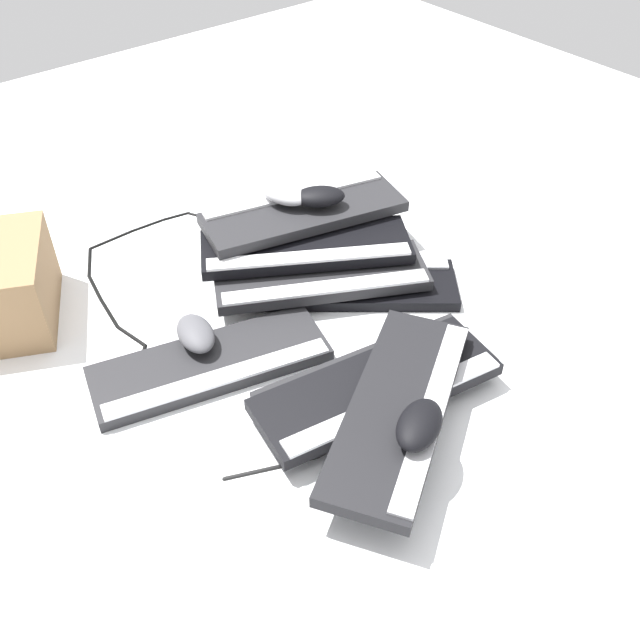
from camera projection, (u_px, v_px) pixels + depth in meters
ground_plane at (322, 339)px, 1.40m from camera, size 3.20×3.20×0.00m
keyboard_0 at (379, 380)px, 1.30m from camera, size 0.22×0.46×0.03m
keyboard_1 at (352, 284)px, 1.51m from camera, size 0.39×0.44×0.03m
keyboard_2 at (211, 364)px, 1.33m from camera, size 0.26×0.46×0.03m
keyboard_3 at (378, 387)px, 1.24m from camera, size 0.22×0.46×0.03m
keyboard_4 at (321, 277)px, 1.48m from camera, size 0.34×0.46×0.03m
keyboard_5 at (306, 247)px, 1.50m from camera, size 0.36×0.45×0.03m
keyboard_6 at (303, 211)px, 1.55m from camera, size 0.25×0.46×0.03m
keyboard_7 at (400, 408)px, 1.17m from camera, size 0.36×0.45×0.03m
mouse_0 at (267, 227)px, 1.66m from camera, size 0.13×0.10×0.04m
mouse_1 at (196, 333)px, 1.34m from camera, size 0.12×0.09×0.04m
mouse_2 at (285, 194)px, 1.54m from camera, size 0.13×0.10×0.04m
mouse_3 at (319, 196)px, 1.53m from camera, size 0.11×0.13×0.04m
mouse_4 at (419, 425)px, 1.09m from camera, size 0.11×0.13×0.04m
cable_0 at (347, 423)px, 1.23m from camera, size 0.12×0.41×0.01m
cable_1 at (130, 271)px, 1.55m from camera, size 0.44×0.40×0.01m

